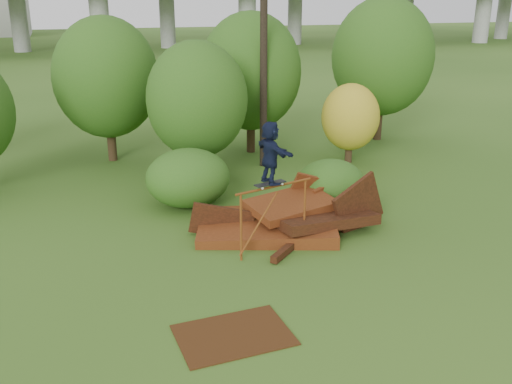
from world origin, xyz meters
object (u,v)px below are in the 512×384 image
object	(u,v)px
flat_plate	(234,335)
utility_pole	(264,21)
scrap_pile	(287,220)
skater	(271,153)

from	to	relation	value
flat_plate	utility_pole	distance (m)	13.27
scrap_pile	flat_plate	xyz separation A→B (m)	(-3.00, -4.60, -0.33)
skater	flat_plate	bearing A→B (deg)	138.38
skater	flat_plate	distance (m)	4.81
skater	flat_plate	world-z (taller)	skater
flat_plate	utility_pole	bearing A→B (deg)	67.53
skater	utility_pole	xyz separation A→B (m)	(2.58, 7.71, 2.82)
scrap_pile	skater	size ratio (longest dim) A/B	3.67
flat_plate	utility_pole	xyz separation A→B (m)	(4.61, 11.16, 5.50)
scrap_pile	utility_pole	distance (m)	8.50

